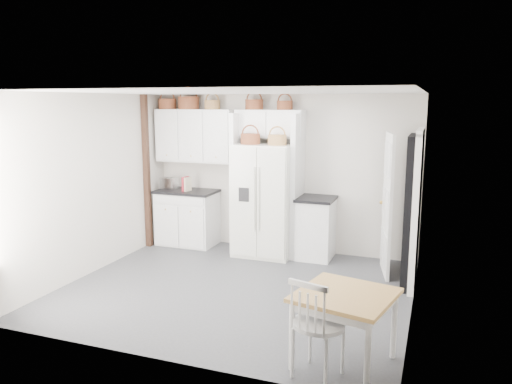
% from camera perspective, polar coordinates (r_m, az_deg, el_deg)
% --- Properties ---
extents(floor, '(4.50, 4.50, 0.00)m').
position_cam_1_polar(floor, '(6.85, -2.21, -10.95)').
color(floor, '#39393A').
rests_on(floor, ground).
extents(ceiling, '(4.50, 4.50, 0.00)m').
position_cam_1_polar(ceiling, '(6.38, -2.37, 11.36)').
color(ceiling, white).
rests_on(ceiling, wall_back).
extents(wall_back, '(4.50, 0.00, 4.50)m').
position_cam_1_polar(wall_back, '(8.35, 2.94, 2.16)').
color(wall_back, silver).
rests_on(wall_back, floor).
extents(wall_left, '(0.00, 4.00, 4.00)m').
position_cam_1_polar(wall_left, '(7.62, -18.13, 0.88)').
color(wall_left, silver).
rests_on(wall_left, floor).
extents(wall_right, '(0.00, 4.00, 4.00)m').
position_cam_1_polar(wall_right, '(6.02, 17.95, -1.52)').
color(wall_right, silver).
rests_on(wall_right, floor).
extents(refrigerator, '(0.94, 0.75, 1.81)m').
position_cam_1_polar(refrigerator, '(8.09, 1.07, -0.92)').
color(refrigerator, white).
rests_on(refrigerator, floor).
extents(base_cab_left, '(1.00, 0.63, 0.92)m').
position_cam_1_polar(base_cab_left, '(8.85, -7.82, -2.99)').
color(base_cab_left, silver).
rests_on(base_cab_left, floor).
extents(base_cab_right, '(0.54, 0.64, 0.95)m').
position_cam_1_polar(base_cab_right, '(8.05, 6.86, -4.21)').
color(base_cab_right, silver).
rests_on(base_cab_right, floor).
extents(dining_table, '(1.02, 1.02, 0.71)m').
position_cam_1_polar(dining_table, '(4.98, 10.05, -15.11)').
color(dining_table, olive).
rests_on(dining_table, floor).
extents(windsor_chair, '(0.59, 0.56, 1.00)m').
position_cam_1_polar(windsor_chair, '(4.69, 7.13, -14.76)').
color(windsor_chair, silver).
rests_on(windsor_chair, floor).
extents(counter_left, '(1.04, 0.67, 0.04)m').
position_cam_1_polar(counter_left, '(8.75, -7.89, 0.08)').
color(counter_left, black).
rests_on(counter_left, base_cab_left).
extents(counter_right, '(0.58, 0.69, 0.04)m').
position_cam_1_polar(counter_right, '(7.94, 6.94, -0.76)').
color(counter_right, black).
rests_on(counter_right, base_cab_right).
extents(toaster, '(0.32, 0.22, 0.21)m').
position_cam_1_polar(toaster, '(8.86, -9.90, 0.96)').
color(toaster, silver).
rests_on(toaster, counter_left).
extents(cookbook_red, '(0.07, 0.17, 0.25)m').
position_cam_1_polar(cookbook_red, '(8.65, -8.05, 0.93)').
color(cookbook_red, '#AF212F').
rests_on(cookbook_red, counter_left).
extents(cookbook_cream, '(0.07, 0.16, 0.24)m').
position_cam_1_polar(cookbook_cream, '(8.63, -7.80, 0.89)').
color(cookbook_cream, beige).
rests_on(cookbook_cream, counter_left).
extents(basket_upper_a, '(0.31, 0.31, 0.18)m').
position_cam_1_polar(basket_upper_a, '(8.93, -10.09, 9.88)').
color(basket_upper_a, brown).
rests_on(basket_upper_a, upper_cabinet).
extents(basket_upper_b, '(0.36, 0.36, 0.21)m').
position_cam_1_polar(basket_upper_b, '(8.73, -7.71, 10.05)').
color(basket_upper_b, brown).
rests_on(basket_upper_b, upper_cabinet).
extents(basket_upper_c, '(0.27, 0.27, 0.15)m').
position_cam_1_polar(basket_upper_c, '(8.53, -5.03, 9.90)').
color(basket_upper_c, brown).
rests_on(basket_upper_c, upper_cabinet).
extents(basket_bridge_a, '(0.30, 0.30, 0.17)m').
position_cam_1_polar(basket_bridge_a, '(8.24, -0.21, 9.97)').
color(basket_bridge_a, brown).
rests_on(basket_bridge_a, bridge_cabinet).
extents(basket_bridge_b, '(0.25, 0.25, 0.15)m').
position_cam_1_polar(basket_bridge_b, '(8.07, 3.30, 9.87)').
color(basket_bridge_b, brown).
rests_on(basket_bridge_b, bridge_cabinet).
extents(basket_fridge_a, '(0.31, 0.31, 0.17)m').
position_cam_1_polar(basket_fridge_a, '(7.94, -0.65, 6.08)').
color(basket_fridge_a, brown).
rests_on(basket_fridge_a, refrigerator).
extents(basket_fridge_b, '(0.29, 0.29, 0.16)m').
position_cam_1_polar(basket_fridge_b, '(7.79, 2.43, 5.97)').
color(basket_fridge_b, brown).
rests_on(basket_fridge_b, refrigerator).
extents(upper_cabinet, '(1.40, 0.34, 0.90)m').
position_cam_1_polar(upper_cabinet, '(8.69, -6.91, 6.40)').
color(upper_cabinet, silver).
rests_on(upper_cabinet, wall_back).
extents(bridge_cabinet, '(1.12, 0.34, 0.45)m').
position_cam_1_polar(bridge_cabinet, '(8.16, 1.62, 7.80)').
color(bridge_cabinet, silver).
rests_on(bridge_cabinet, wall_back).
extents(fridge_panel_left, '(0.08, 0.60, 2.30)m').
position_cam_1_polar(fridge_panel_left, '(8.31, -2.04, 1.08)').
color(fridge_panel_left, silver).
rests_on(fridge_panel_left, floor).
extents(fridge_panel_right, '(0.08, 0.60, 2.30)m').
position_cam_1_polar(fridge_panel_right, '(7.99, 4.76, 0.68)').
color(fridge_panel_right, silver).
rests_on(fridge_panel_right, floor).
extents(trim_post, '(0.09, 0.09, 2.60)m').
position_cam_1_polar(trim_post, '(8.68, -12.39, 2.24)').
color(trim_post, black).
rests_on(trim_post, floor).
extents(doorway_void, '(0.18, 0.85, 2.05)m').
position_cam_1_polar(doorway_void, '(7.06, 17.44, -2.09)').
color(doorway_void, black).
rests_on(doorway_void, floor).
extents(door_slab, '(0.21, 0.79, 2.05)m').
position_cam_1_polar(door_slab, '(7.41, 14.79, -1.38)').
color(door_slab, white).
rests_on(door_slab, floor).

